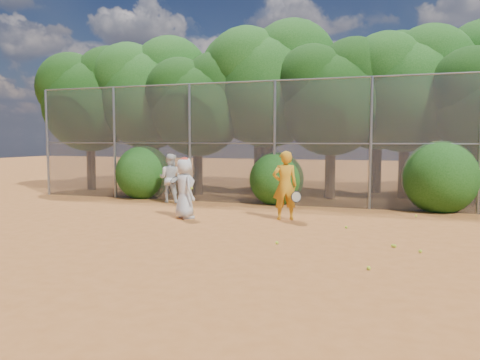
% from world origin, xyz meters
% --- Properties ---
extents(ground, '(80.00, 80.00, 0.00)m').
position_xyz_m(ground, '(0.00, 0.00, 0.00)').
color(ground, '#9E5623').
rests_on(ground, ground).
extents(fence_back, '(20.05, 0.09, 4.03)m').
position_xyz_m(fence_back, '(-0.12, 6.00, 2.05)').
color(fence_back, gray).
rests_on(fence_back, ground).
extents(tree_0, '(4.38, 3.81, 6.00)m').
position_xyz_m(tree_0, '(-9.44, 8.04, 3.93)').
color(tree_0, black).
rests_on(tree_0, ground).
extents(tree_1, '(4.64, 4.03, 6.35)m').
position_xyz_m(tree_1, '(-6.94, 8.54, 4.16)').
color(tree_1, black).
rests_on(tree_1, ground).
extents(tree_2, '(3.99, 3.47, 5.47)m').
position_xyz_m(tree_2, '(-4.45, 7.83, 3.58)').
color(tree_2, black).
rests_on(tree_2, ground).
extents(tree_3, '(4.89, 4.26, 6.70)m').
position_xyz_m(tree_3, '(-1.94, 8.84, 4.40)').
color(tree_3, black).
rests_on(tree_3, ground).
extents(tree_4, '(4.19, 3.64, 5.73)m').
position_xyz_m(tree_4, '(0.55, 8.24, 3.76)').
color(tree_4, black).
rests_on(tree_4, ground).
extents(tree_5, '(4.51, 3.92, 6.17)m').
position_xyz_m(tree_5, '(3.06, 9.04, 4.05)').
color(tree_5, black).
rests_on(tree_5, ground).
extents(tree_9, '(4.83, 4.20, 6.62)m').
position_xyz_m(tree_9, '(-7.94, 10.84, 4.34)').
color(tree_9, black).
rests_on(tree_9, ground).
extents(tree_10, '(5.15, 4.48, 7.06)m').
position_xyz_m(tree_10, '(-2.93, 11.05, 4.63)').
color(tree_10, black).
rests_on(tree_10, ground).
extents(tree_11, '(4.64, 4.03, 6.35)m').
position_xyz_m(tree_11, '(2.06, 10.64, 4.16)').
color(tree_11, black).
rests_on(tree_11, ground).
extents(bush_0, '(2.00, 2.00, 2.00)m').
position_xyz_m(bush_0, '(-6.00, 6.30, 1.00)').
color(bush_0, '#174711').
rests_on(bush_0, ground).
extents(bush_1, '(1.80, 1.80, 1.80)m').
position_xyz_m(bush_1, '(-1.00, 6.30, 0.90)').
color(bush_1, '#174711').
rests_on(bush_1, ground).
extents(bush_2, '(2.20, 2.20, 2.20)m').
position_xyz_m(bush_2, '(4.00, 6.30, 1.10)').
color(bush_2, '#174711').
rests_on(bush_2, ground).
extents(player_yellow, '(0.87, 0.66, 1.82)m').
position_xyz_m(player_yellow, '(-0.02, 3.33, 0.91)').
color(player_yellow, orange).
rests_on(player_yellow, ground).
extents(player_teen, '(0.94, 0.92, 1.65)m').
position_xyz_m(player_teen, '(-2.64, 2.68, 0.82)').
color(player_teen, silver).
rests_on(player_teen, ground).
extents(player_white, '(0.89, 0.78, 1.65)m').
position_xyz_m(player_white, '(-4.45, 5.40, 0.82)').
color(player_white, silver).
rests_on(player_white, ground).
extents(ball_0, '(0.07, 0.07, 0.07)m').
position_xyz_m(ball_0, '(2.77, 0.85, 0.03)').
color(ball_0, '#B0CF25').
rests_on(ball_0, ground).
extents(ball_1, '(0.07, 0.07, 0.07)m').
position_xyz_m(ball_1, '(1.66, 2.57, 0.03)').
color(ball_1, '#B0CF25').
rests_on(ball_1, ground).
extents(ball_2, '(0.07, 0.07, 0.07)m').
position_xyz_m(ball_2, '(3.23, 0.56, 0.03)').
color(ball_2, '#B0CF25').
rests_on(ball_2, ground).
extents(ball_3, '(0.07, 0.07, 0.07)m').
position_xyz_m(ball_3, '(2.74, 0.88, 0.03)').
color(ball_3, '#B0CF25').
rests_on(ball_3, ground).
extents(ball_4, '(0.07, 0.07, 0.07)m').
position_xyz_m(ball_4, '(0.50, 0.40, 0.03)').
color(ball_4, '#B0CF25').
rests_on(ball_4, ground).
extents(ball_5, '(0.07, 0.07, 0.07)m').
position_xyz_m(ball_5, '(3.31, 4.88, 0.03)').
color(ball_5, '#B0CF25').
rests_on(ball_5, ground).
extents(ball_6, '(0.07, 0.07, 0.07)m').
position_xyz_m(ball_6, '(2.38, -0.94, 0.03)').
color(ball_6, '#B0CF25').
rests_on(ball_6, ground).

